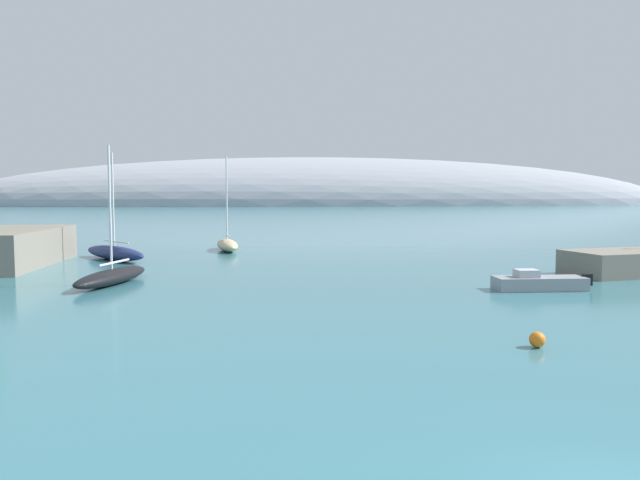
# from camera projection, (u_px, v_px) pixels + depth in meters

# --- Properties ---
(distant_ridge) EXTENTS (323.30, 71.90, 41.58)m
(distant_ridge) POSITION_uv_depth(u_px,v_px,m) (325.00, 205.00, 262.40)
(distant_ridge) COLOR #999EA8
(distant_ridge) RESTS_ON ground
(sailboat_navy_near_shore) EXTENTS (6.68, 7.64, 8.20)m
(sailboat_navy_near_shore) POSITION_uv_depth(u_px,v_px,m) (114.00, 252.00, 45.80)
(sailboat_navy_near_shore) COLOR navy
(sailboat_navy_near_shore) RESTS_ON water
(sailboat_black_mid_mooring) EXTENTS (3.60, 7.37, 7.79)m
(sailboat_black_mid_mooring) POSITION_uv_depth(u_px,v_px,m) (112.00, 276.00, 33.47)
(sailboat_black_mid_mooring) COLOR black
(sailboat_black_mid_mooring) RESTS_ON water
(sailboat_sand_end_of_line) EXTENTS (2.78, 6.64, 8.42)m
(sailboat_sand_end_of_line) POSITION_uv_depth(u_px,v_px,m) (227.00, 244.00, 52.92)
(sailboat_sand_end_of_line) COLOR #C6B284
(sailboat_sand_end_of_line) RESTS_ON water
(motorboat_grey_foreground) EXTENTS (5.25, 1.80, 1.10)m
(motorboat_grey_foreground) POSITION_uv_depth(u_px,v_px,m) (539.00, 283.00, 31.53)
(motorboat_grey_foreground) COLOR gray
(motorboat_grey_foreground) RESTS_ON water
(mooring_buoy_orange) EXTENTS (0.53, 0.53, 0.53)m
(mooring_buoy_orange) POSITION_uv_depth(u_px,v_px,m) (537.00, 340.00, 19.74)
(mooring_buoy_orange) COLOR orange
(mooring_buoy_orange) RESTS_ON water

